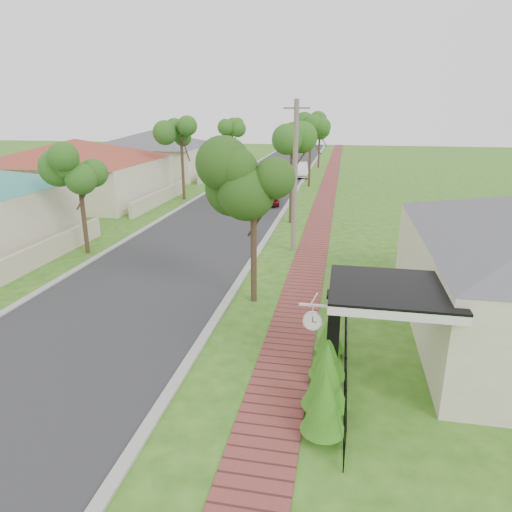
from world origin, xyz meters
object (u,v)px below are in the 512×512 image
Objects in this scene: porch_post at (333,345)px; parked_car_white at (300,170)px; near_tree at (254,187)px; station_clock at (313,320)px; utility_pole at (295,177)px; parked_car_red at (269,195)px.

porch_post is 0.58× the size of parked_car_white.
parked_car_white is 32.09m from near_tree.
station_clock is (-0.50, -0.40, 0.83)m from porch_post.
porch_post is at bearing -78.73° from utility_pole.
parked_car_red is (-5.32, 22.60, -0.49)m from porch_post.
porch_post reaches higher than station_clock.
parked_car_red is at bearing 103.24° from porch_post.
station_clock is at bearing -81.47° from utility_pole.
porch_post is 11.78m from utility_pole.
parked_car_white is 5.62× the size of station_clock.
utility_pole reaches higher than near_tree.
porch_post is 0.68× the size of parked_car_red.
near_tree reaches higher than parked_car_red.
utility_pole is at bearing 83.75° from near_tree.
utility_pole is (3.07, -11.32, 2.99)m from parked_car_red.
parked_car_white is at bearing 77.82° from parked_car_red.
parked_car_red is at bearing 97.56° from near_tree.
near_tree is 6.20m from station_clock.
parked_car_red is at bearing 101.84° from station_clock.
near_tree is 6.77× the size of station_clock.
parked_car_white reaches higher than parked_car_red.
parked_car_red is 23.54m from station_clock.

